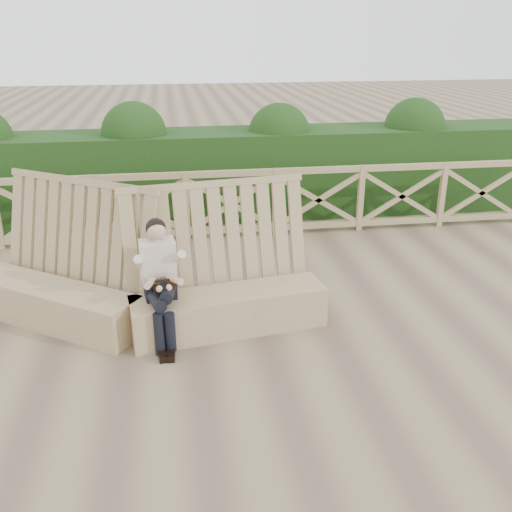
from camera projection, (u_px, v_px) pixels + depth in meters
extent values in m
plane|color=brown|center=(268.00, 347.00, 6.10)|extent=(60.00, 60.00, 0.00)
cube|color=#836A4A|center=(55.00, 304.00, 6.53)|extent=(2.06, 1.65, 0.46)
cube|color=#836A4A|center=(65.00, 250.00, 6.54)|extent=(2.03, 1.61, 1.58)
cube|color=#836A4A|center=(229.00, 311.00, 6.39)|extent=(2.22, 0.82, 0.46)
cube|color=#836A4A|center=(222.00, 254.00, 6.41)|extent=(2.21, 0.77, 1.58)
cube|color=black|center=(160.00, 289.00, 6.14)|extent=(0.37, 0.29, 0.20)
cube|color=beige|center=(158.00, 260.00, 6.06)|extent=(0.41, 0.32, 0.48)
sphere|color=tan|center=(156.00, 231.00, 5.89)|extent=(0.22, 0.22, 0.19)
sphere|color=black|center=(156.00, 228.00, 5.91)|extent=(0.24, 0.24, 0.21)
cylinder|color=black|center=(155.00, 299.00, 5.95)|extent=(0.20, 0.44, 0.14)
cylinder|color=black|center=(169.00, 291.00, 5.99)|extent=(0.20, 0.44, 0.15)
cylinder|color=black|center=(160.00, 335.00, 5.89)|extent=(0.13, 0.13, 0.46)
cylinder|color=black|center=(170.00, 334.00, 5.90)|extent=(0.13, 0.13, 0.46)
cube|color=black|center=(162.00, 355.00, 5.89)|extent=(0.12, 0.23, 0.07)
cube|color=black|center=(171.00, 354.00, 5.90)|extent=(0.12, 0.23, 0.07)
cube|color=black|center=(164.00, 287.00, 5.96)|extent=(0.23, 0.16, 0.14)
cube|color=black|center=(164.00, 288.00, 5.81)|extent=(0.08, 0.09, 0.11)
cube|color=#997E59|center=(231.00, 173.00, 8.91)|extent=(10.10, 0.07, 0.10)
cube|color=#997E59|center=(232.00, 229.00, 9.26)|extent=(10.10, 0.07, 0.10)
cube|color=black|center=(223.00, 174.00, 10.13)|extent=(12.00, 1.20, 1.50)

